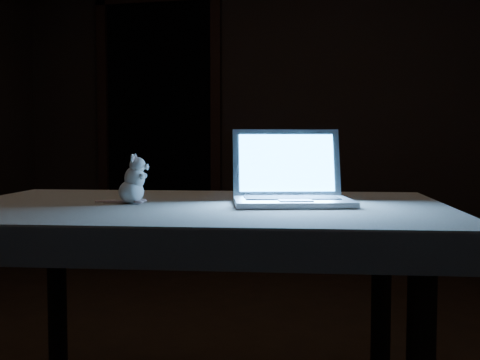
# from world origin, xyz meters

# --- Properties ---
(back_wall) EXTENTS (4.50, 0.04, 2.60)m
(back_wall) POSITION_xyz_m (0.00, 2.50, 1.30)
(back_wall) COLOR black
(back_wall) RESTS_ON ground
(doorway) EXTENTS (1.06, 0.36, 2.13)m
(doorway) POSITION_xyz_m (-1.10, 2.50, 1.06)
(doorway) COLOR black
(doorway) RESTS_ON back_wall
(table) EXTENTS (1.46, 1.04, 0.73)m
(table) POSITION_xyz_m (0.13, -0.50, 0.36)
(table) COLOR black
(table) RESTS_ON floor
(tablecloth) EXTENTS (1.60, 1.21, 0.09)m
(tablecloth) POSITION_xyz_m (0.13, -0.49, 0.69)
(tablecloth) COLOR #B8AB9A
(tablecloth) RESTS_ON table
(laptop) EXTENTS (0.40, 0.38, 0.23)m
(laptop) POSITION_xyz_m (0.41, -0.47, 0.85)
(laptop) COLOR #BABABF
(laptop) RESTS_ON tablecloth
(plush_mouse) EXTENTS (0.13, 0.13, 0.15)m
(plush_mouse) POSITION_xyz_m (-0.07, -0.54, 0.81)
(plush_mouse) COLOR silver
(plush_mouse) RESTS_ON tablecloth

